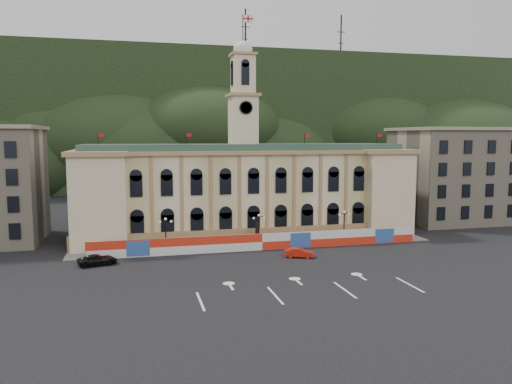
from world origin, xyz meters
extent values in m
plane|color=black|center=(0.00, 0.00, 0.00)|extent=(260.00, 260.00, 0.00)
cube|color=black|center=(0.00, 130.00, 22.00)|extent=(230.00, 70.00, 44.00)
cube|color=#595651|center=(35.00, 110.00, 30.00)|extent=(22.00, 8.00, 14.00)
cube|color=#595651|center=(-48.00, 108.00, 26.00)|extent=(16.00, 7.00, 10.00)
cylinder|color=black|center=(20.00, 115.00, 50.00)|extent=(0.50, 0.50, 20.00)
cylinder|color=black|center=(55.00, 115.00, 50.00)|extent=(0.50, 0.50, 20.00)
cube|color=beige|center=(0.00, 28.00, 7.00)|extent=(55.00, 15.00, 14.00)
cube|color=#A37E4F|center=(0.00, 20.20, 1.20)|extent=(56.00, 0.80, 2.40)
cube|color=#A37E4F|center=(0.00, 28.00, 14.30)|extent=(56.20, 16.20, 0.60)
cube|color=#2D4C3D|center=(0.00, 28.00, 15.00)|extent=(53.00, 13.00, 1.20)
cube|color=beige|center=(-23.50, 27.00, 7.00)|extent=(8.00, 17.00, 14.00)
cube|color=beige|center=(23.50, 27.00, 7.00)|extent=(8.00, 17.00, 14.00)
cube|color=beige|center=(0.00, 28.00, 19.60)|extent=(4.40, 4.40, 8.00)
cube|color=#A37E4F|center=(0.00, 28.00, 23.80)|extent=(5.20, 5.20, 0.50)
cube|color=beige|center=(0.00, 28.00, 27.10)|extent=(3.60, 3.60, 6.50)
cube|color=#A37E4F|center=(0.00, 28.00, 30.50)|extent=(4.20, 4.20, 0.40)
cylinder|color=black|center=(0.00, 25.70, 21.60)|extent=(2.20, 0.20, 2.20)
ellipsoid|color=silver|center=(0.00, 28.00, 31.40)|extent=(3.20, 3.20, 2.72)
cylinder|color=black|center=(0.00, 28.00, 34.60)|extent=(0.12, 0.12, 5.00)
cube|color=white|center=(0.90, 28.00, 36.40)|extent=(1.80, 0.04, 1.20)
cube|color=red|center=(0.90, 27.97, 36.40)|extent=(1.80, 0.02, 0.22)
cube|color=red|center=(0.90, 27.97, 36.40)|extent=(0.22, 0.02, 1.20)
cube|color=tan|center=(43.00, 31.00, 9.00)|extent=(20.00, 16.00, 18.00)
cube|color=gray|center=(43.00, 31.00, 18.30)|extent=(21.00, 17.00, 0.60)
cube|color=red|center=(0.00, 15.00, 1.25)|extent=(50.00, 0.25, 2.50)
cube|color=#2E509A|center=(-18.00, 14.86, 1.25)|extent=(3.20, 0.05, 2.20)
cube|color=#2E509A|center=(6.00, 14.86, 1.25)|extent=(3.20, 0.05, 2.20)
cube|color=#2E509A|center=(20.00, 14.86, 1.25)|extent=(3.20, 0.05, 2.20)
cube|color=slate|center=(0.00, 17.75, 0.08)|extent=(56.00, 5.50, 0.16)
cube|color=#595651|center=(0.00, 18.00, 0.90)|extent=(1.40, 1.40, 1.80)
cylinder|color=black|center=(0.00, 18.00, 2.60)|extent=(0.60, 0.60, 1.60)
sphere|color=black|center=(0.00, 18.00, 3.50)|extent=(0.44, 0.44, 0.44)
cylinder|color=black|center=(-14.00, 17.00, 0.15)|extent=(0.44, 0.44, 0.30)
cylinder|color=black|center=(-14.00, 17.00, 2.40)|extent=(0.18, 0.18, 4.80)
cube|color=black|center=(-14.00, 17.00, 4.70)|extent=(1.60, 0.08, 0.08)
sphere|color=silver|center=(-14.80, 17.00, 4.55)|extent=(0.36, 0.36, 0.36)
sphere|color=silver|center=(-13.20, 17.00, 4.55)|extent=(0.36, 0.36, 0.36)
sphere|color=silver|center=(-14.00, 17.00, 4.95)|extent=(0.40, 0.40, 0.40)
cylinder|color=black|center=(0.00, 17.00, 0.15)|extent=(0.44, 0.44, 0.30)
cylinder|color=black|center=(0.00, 17.00, 2.40)|extent=(0.18, 0.18, 4.80)
cube|color=black|center=(0.00, 17.00, 4.70)|extent=(1.60, 0.08, 0.08)
sphere|color=silver|center=(-0.80, 17.00, 4.55)|extent=(0.36, 0.36, 0.36)
sphere|color=silver|center=(0.80, 17.00, 4.55)|extent=(0.36, 0.36, 0.36)
sphere|color=silver|center=(0.00, 17.00, 4.95)|extent=(0.40, 0.40, 0.40)
cylinder|color=black|center=(14.00, 17.00, 0.15)|extent=(0.44, 0.44, 0.30)
cylinder|color=black|center=(14.00, 17.00, 2.40)|extent=(0.18, 0.18, 4.80)
cube|color=black|center=(14.00, 17.00, 4.70)|extent=(1.60, 0.08, 0.08)
sphere|color=silver|center=(13.20, 17.00, 4.55)|extent=(0.36, 0.36, 0.36)
sphere|color=silver|center=(14.80, 17.00, 4.55)|extent=(0.36, 0.36, 0.36)
sphere|color=silver|center=(14.00, 17.00, 4.95)|extent=(0.40, 0.40, 0.40)
imported|color=#B91D0D|center=(3.96, 9.39, 0.68)|extent=(4.18, 5.08, 1.36)
imported|color=black|center=(-23.24, 11.78, 0.70)|extent=(4.78, 6.19, 1.41)
camera|label=1|loc=(-18.33, -55.59, 16.85)|focal=35.00mm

